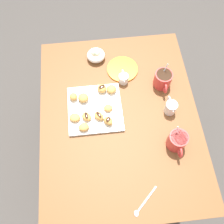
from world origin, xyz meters
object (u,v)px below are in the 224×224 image
at_px(dining_table, 119,127).
at_px(beignet_7, 102,89).
at_px(chocolate_sauce_pitcher, 124,78).
at_px(beignet_3, 73,97).
at_px(coffee_mug_red_right, 177,141).
at_px(saucer_orange_left, 122,69).
at_px(ice_cream_bowl, 96,55).
at_px(beignet_0, 87,117).
at_px(beignet_2, 99,117).
at_px(beignet_9, 108,108).
at_px(pastry_plate_square, 95,109).
at_px(beignet_4, 75,118).
at_px(beignet_8, 108,121).
at_px(cream_pitcher_white, 171,107).
at_px(beignet_5, 111,89).
at_px(coffee_mug_red_left, 163,79).
at_px(beignet_1, 84,127).
at_px(beignet_6, 83,98).

relative_size(dining_table, beignet_7, 20.70).
bearing_deg(chocolate_sauce_pitcher, beignet_3, -72.22).
relative_size(coffee_mug_red_right, saucer_orange_left, 0.84).
distance_m(ice_cream_bowl, beignet_0, 0.39).
relative_size(beignet_2, beignet_9, 1.23).
relative_size(pastry_plate_square, beignet_4, 5.01).
distance_m(pastry_plate_square, beignet_8, 0.11).
relative_size(cream_pitcher_white, ice_cream_bowl, 1.00).
relative_size(coffee_mug_red_right, beignet_2, 2.64).
relative_size(beignet_3, beignet_5, 0.85).
xyz_separation_m(chocolate_sauce_pitcher, beignet_0, (0.21, -0.22, 0.00)).
xyz_separation_m(coffee_mug_red_left, saucer_orange_left, (-0.12, -0.20, -0.05)).
xyz_separation_m(dining_table, ice_cream_bowl, (-0.39, -0.09, 0.17)).
height_order(beignet_8, beignet_9, beignet_8).
bearing_deg(pastry_plate_square, beignet_2, 16.33).
xyz_separation_m(coffee_mug_red_right, beignet_4, (-0.18, -0.48, -0.02)).
relative_size(beignet_0, beignet_8, 0.98).
xyz_separation_m(ice_cream_bowl, beignet_9, (0.35, 0.04, -0.00)).
bearing_deg(beignet_1, beignet_9, 125.75).
xyz_separation_m(chocolate_sauce_pitcher, beignet_3, (0.09, -0.28, 0.00)).
xyz_separation_m(beignet_3, beignet_6, (0.01, 0.05, 0.00)).
bearing_deg(dining_table, beignet_2, -87.39).
distance_m(beignet_3, beignet_9, 0.20).
bearing_deg(coffee_mug_red_right, beignet_2, -115.63).
xyz_separation_m(dining_table, beignet_1, (0.05, -0.19, 0.17)).
relative_size(beignet_6, beignet_7, 1.06).
distance_m(beignet_0, beignet_2, 0.06).
xyz_separation_m(dining_table, beignet_4, (-0.01, -0.23, 0.16)).
distance_m(beignet_0, beignet_3, 0.14).
relative_size(beignet_1, beignet_5, 1.01).
bearing_deg(dining_table, beignet_8, -62.01).
distance_m(beignet_2, beignet_3, 0.18).
distance_m(cream_pitcher_white, beignet_2, 0.37).
relative_size(cream_pitcher_white, beignet_7, 2.05).
bearing_deg(beignet_2, dining_table, 92.61).
bearing_deg(ice_cream_bowl, beignet_1, -12.27).
bearing_deg(beignet_4, cream_pitcher_white, 90.23).
relative_size(coffee_mug_red_right, beignet_6, 2.70).
bearing_deg(beignet_0, beignet_6, -174.94).
xyz_separation_m(dining_table, coffee_mug_red_right, (0.18, 0.26, 0.19)).
bearing_deg(ice_cream_bowl, coffee_mug_red_left, 58.04).
height_order(pastry_plate_square, cream_pitcher_white, cream_pitcher_white).
xyz_separation_m(beignet_3, beignet_9, (0.08, 0.18, -0.00)).
height_order(coffee_mug_red_left, beignet_9, coffee_mug_red_left).
distance_m(coffee_mug_red_right, beignet_7, 0.47).
bearing_deg(beignet_4, beignet_2, 84.92).
xyz_separation_m(cream_pitcher_white, beignet_6, (-0.11, -0.44, -0.00)).
distance_m(saucer_orange_left, beignet_9, 0.27).
xyz_separation_m(dining_table, beignet_7, (-0.16, -0.08, 0.17)).
distance_m(pastry_plate_square, beignet_2, 0.07).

